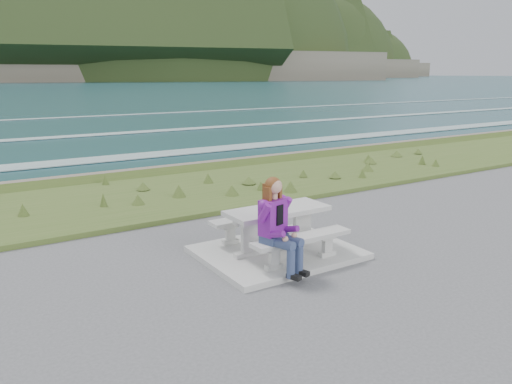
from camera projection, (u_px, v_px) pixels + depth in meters
concrete_slab at (277, 252)px, 8.73m from camera, size 2.60×2.10×0.10m
picnic_table at (277, 218)px, 8.58m from camera, size 1.80×0.75×0.75m
bench_landward at (302, 242)px, 8.06m from camera, size 1.80×0.35×0.45m
bench_seaward at (256, 221)px, 9.21m from camera, size 1.80×0.35×0.45m
grass_verge at (167, 197)px, 12.85m from camera, size 160.00×4.50×0.22m
shore_drop at (130, 177)px, 15.23m from camera, size 160.00×0.80×2.20m
ocean at (38, 156)px, 29.77m from camera, size 1600.00×1600.00×0.09m
headland_range at (196, 65)px, 432.65m from camera, size 729.83×363.95×209.99m
seated_woman at (281, 238)px, 7.64m from camera, size 0.61×0.83×1.48m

